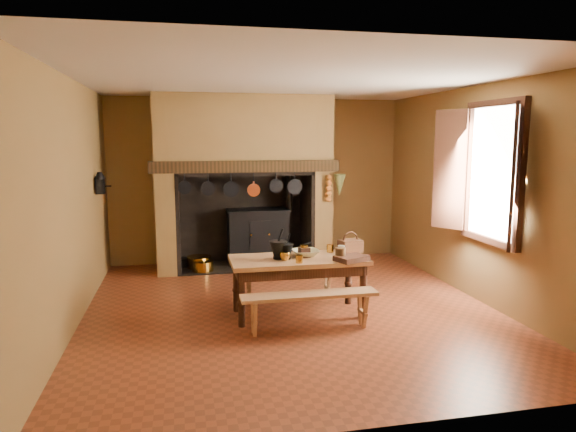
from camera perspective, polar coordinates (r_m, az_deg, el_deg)
The scene contains 28 objects.
floor at distance 6.54m, azimuth 0.30°, elevation -10.27°, with size 5.50×5.50×0.00m, color brown.
ceiling at distance 6.23m, azimuth 0.32°, elevation 14.92°, with size 5.50×5.50×0.00m, color silver.
back_wall at distance 8.93m, azimuth -3.40°, elevation 3.98°, with size 5.00×0.02×2.80m, color brown.
wall_left at distance 6.21m, azimuth -22.87°, elevation 1.32°, with size 0.02×5.50×2.80m, color brown.
wall_right at distance 7.18m, azimuth 20.23°, elevation 2.35°, with size 0.02×5.50×2.80m, color brown.
wall_front at distance 3.62m, azimuth 9.50°, elevation -2.88°, with size 5.00×0.02×2.80m, color brown.
chimney_breast at distance 8.43m, azimuth -5.02°, elevation 6.50°, with size 2.95×0.96×2.80m.
iron_range at distance 8.74m, azimuth -3.33°, elevation -2.18°, with size 1.12×0.55×1.60m.
hearth_pans at distance 8.52m, azimuth -9.83°, elevation -5.26°, with size 0.51×0.62×0.20m.
hanging_pans at distance 7.96m, azimuth -4.83°, elevation 3.12°, with size 1.92×0.29×0.27m.
onion_string at distance 8.21m, azimuth 4.52°, elevation 3.08°, with size 0.12×0.10×0.46m, color #9C511C, non-canonical shape.
herb_bunch at distance 8.26m, azimuth 5.73°, elevation 3.44°, with size 0.20×0.20×0.35m, color brown.
window at distance 6.74m, azimuth 21.06°, elevation 4.50°, with size 0.39×1.75×1.76m.
wall_coffee_mill at distance 7.71m, azimuth -20.16°, elevation 3.62°, with size 0.23×0.16×0.31m.
work_table at distance 6.18m, azimuth 1.17°, elevation -5.66°, with size 1.62×0.72×0.70m.
bench_front at distance 5.74m, azimuth 2.40°, elevation -9.60°, with size 1.53×0.27×0.43m.
bench_back at distance 6.81m, azimuth 0.06°, elevation -7.09°, with size 1.30×0.23×0.37m.
mortar_large at distance 6.07m, azimuth -1.08°, elevation -3.66°, with size 0.22×0.22×0.37m.
mortar_small at distance 6.08m, azimuth -0.21°, elevation -3.85°, with size 0.18×0.18×0.30m.
coffee_grinder at distance 6.17m, azimuth 1.82°, elevation -3.95°, with size 0.17×0.13×0.18m.
brass_mug_a at distance 5.89m, azimuth 1.26°, elevation -4.80°, with size 0.08×0.08×0.09m, color #BB872B.
brass_mug_b at distance 6.46m, azimuth 4.70°, elevation -3.60°, with size 0.09×0.09×0.10m, color #BB872B.
mixing_bowl at distance 6.23m, azimuth 1.98°, elevation -4.12°, with size 0.32×0.32×0.08m, color beige.
stoneware_crock at distance 6.04m, azimuth 5.83°, elevation -4.22°, with size 0.12×0.12×0.15m, color brown.
glass_jar at distance 6.15m, azimuth 5.94°, elevation -3.99°, with size 0.09×0.09×0.15m, color beige.
wicker_basket at distance 6.50m, azimuth 6.94°, elevation -3.23°, with size 0.31×0.25×0.26m.
wooden_tray at distance 6.03m, azimuth 7.05°, elevation -4.69°, with size 0.36×0.26×0.06m, color #361C11.
brass_cup at distance 6.02m, azimuth -0.34°, elevation -4.48°, with size 0.12×0.12×0.10m, color #BB872B.
Camera 1 is at (-1.30, -6.05, 2.11)m, focal length 32.00 mm.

